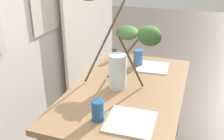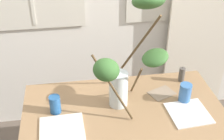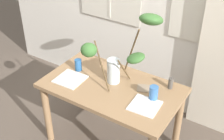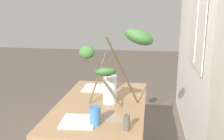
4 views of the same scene
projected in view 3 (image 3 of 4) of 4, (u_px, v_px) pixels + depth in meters
The scene contains 8 objects.
dining_table at pixel (112, 96), 2.84m from camera, with size 1.26×0.73×0.72m.
vase_with_branches at pixel (126, 48), 2.63m from camera, with size 0.58×0.72×0.69m.
drinking_glass_blue_left at pixel (78, 65), 2.96m from camera, with size 0.07×0.07×0.12m, color #235693.
drinking_glass_blue_right at pixel (154, 93), 2.58m from camera, with size 0.08×0.08×0.13m, color #386BAD.
plate_square_left at pixel (70, 79), 2.86m from camera, with size 0.26×0.26×0.01m, color silver.
plate_square_right at pixel (145, 106), 2.53m from camera, with size 0.24×0.24×0.01m, color white.
napkin_folded at pixel (146, 88), 2.73m from camera, with size 0.16×0.12×0.00m, color gray.
pillar_candle at pixel (171, 83), 2.71m from camera, with size 0.04×0.04×0.12m.
Camera 3 is at (1.21, -1.89, 2.36)m, focal length 48.57 mm.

